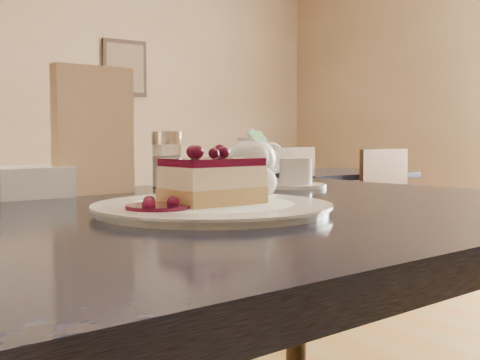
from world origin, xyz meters
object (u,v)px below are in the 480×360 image
dessert_plate (212,208)px  bg_table_far_right (334,260)px  main_table (191,266)px  cheesecake_slice (212,181)px  tea_set (259,163)px

dessert_plate → bg_table_far_right: bearing=44.4°
main_table → cheesecake_slice: bearing=-90.0°
dessert_plate → tea_set: tea_set is taller
cheesecake_slice → bg_table_far_right: 3.48m
cheesecake_slice → tea_set: size_ratio=0.47×
main_table → tea_set: bearing=37.5°
dessert_plate → bg_table_far_right: 3.47m
bg_table_far_right → dessert_plate: bearing=-133.6°
tea_set → bg_table_far_right: 2.95m
main_table → dessert_plate: dessert_plate is taller
main_table → bg_table_far_right: 3.42m
dessert_plate → cheesecake_slice: 0.04m
main_table → bg_table_far_right: size_ratio=0.83×
cheesecake_slice → bg_table_far_right: bearing=39.0°
cheesecake_slice → tea_set: (0.37, 0.40, 0.00)m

